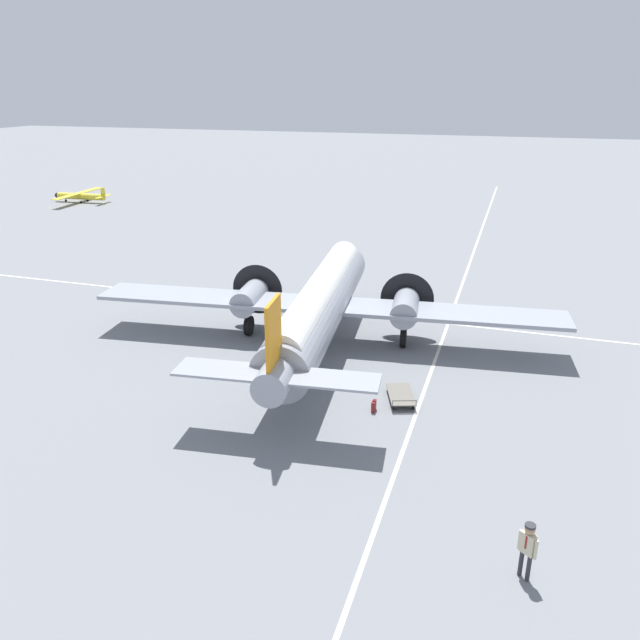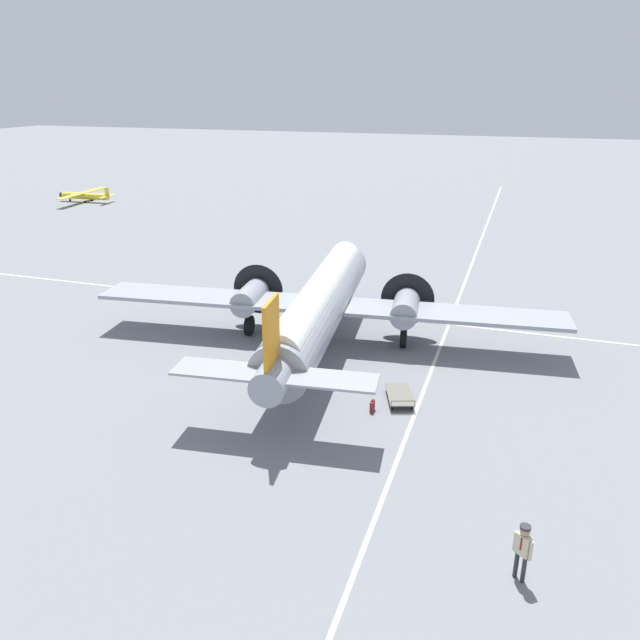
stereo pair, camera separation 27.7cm
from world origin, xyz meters
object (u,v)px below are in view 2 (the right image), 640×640
object	(u,v)px
airliner_main	(322,302)
crew_foreground	(523,546)
baggage_cart	(400,395)
suitcase_near_door	(372,406)
light_aircraft_distant	(84,195)

from	to	relation	value
airliner_main	crew_foreground	bearing A→B (deg)	-149.96
airliner_main	baggage_cart	xyz separation A→B (m)	(4.74, 5.17, -2.22)
crew_foreground	baggage_cart	xyz separation A→B (m)	(-9.36, -5.30, -0.87)
suitcase_near_door	airliner_main	bearing A→B (deg)	-144.73
airliner_main	light_aircraft_distant	distance (m)	51.59
suitcase_near_door	light_aircraft_distant	size ratio (longest dim) A/B	0.06
suitcase_near_door	baggage_cart	bearing A→B (deg)	143.98
crew_foreground	baggage_cart	world-z (taller)	crew_foreground
airliner_main	crew_foreground	world-z (taller)	airliner_main
crew_foreground	baggage_cart	distance (m)	10.79
crew_foreground	light_aircraft_distant	distance (m)	68.71
suitcase_near_door	light_aircraft_distant	distance (m)	58.68
airliner_main	suitcase_near_door	xyz separation A→B (m)	(6.01, 4.25, -2.26)
light_aircraft_distant	crew_foreground	bearing A→B (deg)	133.20
airliner_main	crew_foreground	size ratio (longest dim) A/B	13.78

